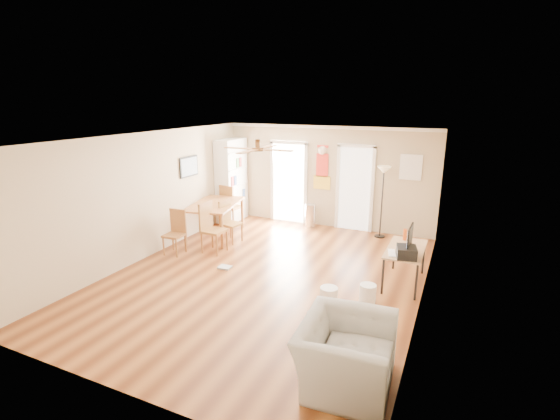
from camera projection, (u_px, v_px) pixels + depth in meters
The scene contains 30 objects.
floor at pixel (267, 276), 7.64m from camera, with size 7.00×7.00×0.00m, color brown.
ceiling at pixel (266, 137), 6.95m from camera, with size 5.50×7.00×0.00m, color silver, non-canonical shape.
wall_back at pixel (327, 177), 10.37m from camera, with size 5.50×0.04×2.60m, color beige, non-canonical shape.
wall_front at pixel (118, 291), 4.23m from camera, with size 5.50×0.04×2.60m, color beige, non-canonical shape.
wall_left at pixel (148, 195), 8.40m from camera, with size 0.04×7.00×2.60m, color beige, non-canonical shape.
wall_right at pixel (427, 230), 6.20m from camera, with size 0.04×7.00×2.60m, color beige, non-canonical shape.
crown_molding at pixel (266, 140), 6.96m from camera, with size 5.50×7.00×0.08m, color white, non-canonical shape.
kitchen_doorway at pixel (289, 183), 10.84m from camera, with size 0.90×0.10×2.10m, color white, non-canonical shape.
bathroom_doorway at pixel (355, 189), 10.12m from camera, with size 0.80×0.10×2.10m, color white, non-canonical shape.
wall_decal at pixel (322, 167), 10.34m from camera, with size 0.46×0.03×1.10m, color red.
ac_grille at pixel (411, 167), 9.42m from camera, with size 0.50×0.04×0.60m, color white.
framed_poster at pixel (189, 167), 9.51m from camera, with size 0.04×0.66×0.48m, color black.
ceiling_fan at pixel (258, 149), 6.74m from camera, with size 1.24×1.24×0.20m, color #593819, non-canonical shape.
bookshelf at pixel (231, 180), 10.93m from camera, with size 0.44×1.00×2.22m, color silver, non-canonical shape.
dining_table at pixel (216, 220), 9.76m from camera, with size 1.00×1.66×0.83m, color #A36F34, non-canonical shape.
dining_chair_right_a at pixel (231, 222), 9.37m from camera, with size 0.40×0.40×0.98m, color olive, non-canonical shape.
dining_chair_right_b at pixel (214, 228), 8.72m from camera, with size 0.45×0.45×1.09m, color olive, non-canonical shape.
dining_chair_near at pixel (174, 233), 8.63m from camera, with size 0.39×0.39×0.95m, color #995831, non-canonical shape.
dining_chair_far at pixel (232, 205), 10.69m from camera, with size 0.44×0.44×1.07m, color olive, non-canonical shape.
trash_can at pixel (310, 216), 10.52m from camera, with size 0.28×0.28×0.61m, color silver.
torchiere_lamp at pixel (382, 202), 9.60m from camera, with size 0.33×0.33×1.73m, color black, non-canonical shape.
computer_desk at pixel (404, 266), 7.28m from camera, with size 0.63×1.25×0.67m, color tan, non-canonical shape.
imac at pixel (410, 241), 6.84m from camera, with size 0.08×0.54×0.51m, color black, non-canonical shape.
keyboard at pixel (392, 253), 6.96m from camera, with size 0.12×0.36×0.01m, color white.
printer at pixel (407, 252), 6.75m from camera, with size 0.32×0.37×0.19m, color black.
orange_bottle at pixel (405, 235), 7.59m from camera, with size 0.07×0.07×0.22m, color #CF4E12.
wastebasket_a at pixel (368, 293), 6.63m from camera, with size 0.27×0.27×0.31m, color white.
wastebasket_b at pixel (329, 297), 6.49m from camera, with size 0.29×0.29×0.33m, color white.
floor_cloth at pixel (225, 267), 8.00m from camera, with size 0.25×0.19×0.04m, color #9C9D98.
armchair at pixel (346, 354), 4.68m from camera, with size 1.19×1.04×0.77m, color #AAAAA5.
Camera 1 is at (3.14, -6.30, 3.24)m, focal length 25.93 mm.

